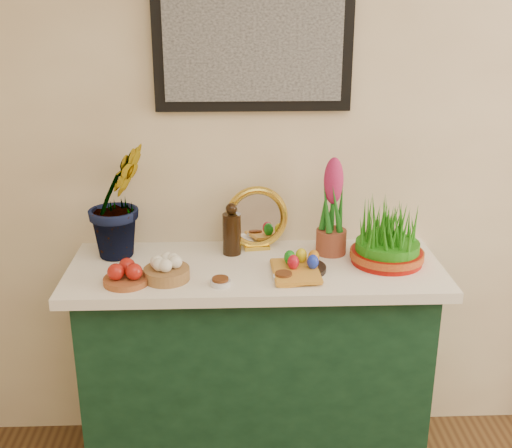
{
  "coord_description": "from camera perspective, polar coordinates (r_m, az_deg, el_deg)",
  "views": [
    {
      "loc": [
        -0.58,
        -0.21,
        1.85
      ],
      "look_at": [
        -0.5,
        1.95,
        1.07
      ],
      "focal_mm": 45.0,
      "sensor_mm": 36.0,
      "label": 1
    }
  ],
  "objects": [
    {
      "name": "sideboard",
      "position": [
        2.64,
        -0.04,
        -12.92
      ],
      "size": [
        1.3,
        0.45,
        0.85
      ],
      "primitive_type": "cube",
      "color": "#163E26",
      "rests_on": "ground"
    },
    {
      "name": "tablecloth",
      "position": [
        2.43,
        -0.05,
        -4.05
      ],
      "size": [
        1.4,
        0.55,
        0.04
      ],
      "primitive_type": "cube",
      "color": "white",
      "rests_on": "sideboard"
    },
    {
      "name": "hyacinth_green",
      "position": [
        2.47,
        -12.25,
        3.6
      ],
      "size": [
        0.38,
        0.38,
        0.58
      ],
      "primitive_type": "imported",
      "rotation": [
        0.0,
        0.0,
        0.73
      ],
      "color": "#1B691A",
      "rests_on": "tablecloth"
    },
    {
      "name": "apple_bowl",
      "position": [
        2.3,
        -11.48,
        -4.4
      ],
      "size": [
        0.18,
        0.18,
        0.08
      ],
      "color": "brown",
      "rests_on": "tablecloth"
    },
    {
      "name": "garlic_basket",
      "position": [
        2.3,
        -7.96,
        -4.04
      ],
      "size": [
        0.17,
        0.17,
        0.09
      ],
      "color": "olive",
      "rests_on": "tablecloth"
    },
    {
      "name": "vinegar_cruet",
      "position": [
        2.49,
        -2.17,
        -0.68
      ],
      "size": [
        0.07,
        0.07,
        0.21
      ],
      "color": "black",
      "rests_on": "tablecloth"
    },
    {
      "name": "mirror",
      "position": [
        2.54,
        0.05,
        0.48
      ],
      "size": [
        0.26,
        0.09,
        0.25
      ],
      "color": "gold",
      "rests_on": "tablecloth"
    },
    {
      "name": "book",
      "position": [
        2.32,
        1.5,
        -4.27
      ],
      "size": [
        0.16,
        0.23,
        0.03
      ],
      "primitive_type": "imported",
      "rotation": [
        0.0,
        0.0,
        0.03
      ],
      "color": "gold",
      "rests_on": "tablecloth"
    },
    {
      "name": "spice_dish_left",
      "position": [
        2.25,
        -3.18,
        -5.15
      ],
      "size": [
        0.07,
        0.07,
        0.03
      ],
      "color": "silver",
      "rests_on": "tablecloth"
    },
    {
      "name": "spice_dish_right",
      "position": [
        2.29,
        2.47,
        -4.71
      ],
      "size": [
        0.08,
        0.08,
        0.03
      ],
      "color": "silver",
      "rests_on": "tablecloth"
    },
    {
      "name": "egg_plate",
      "position": [
        2.37,
        4.12,
        -3.55
      ],
      "size": [
        0.24,
        0.24,
        0.07
      ],
      "color": "black",
      "rests_on": "tablecloth"
    },
    {
      "name": "hyacinth_pink",
      "position": [
        2.48,
        6.8,
        1.13
      ],
      "size": [
        0.12,
        0.12,
        0.39
      ],
      "color": "brown",
      "rests_on": "tablecloth"
    },
    {
      "name": "wheatgrass_sabzeh",
      "position": [
        2.45,
        11.65,
        -1.22
      ],
      "size": [
        0.28,
        0.28,
        0.23
      ],
      "color": "#9B0D06",
      "rests_on": "tablecloth"
    }
  ]
}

